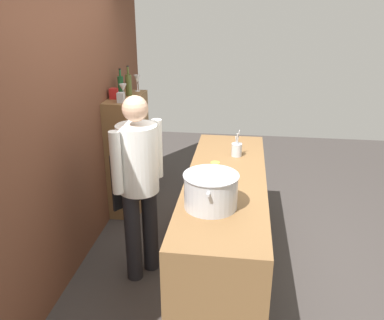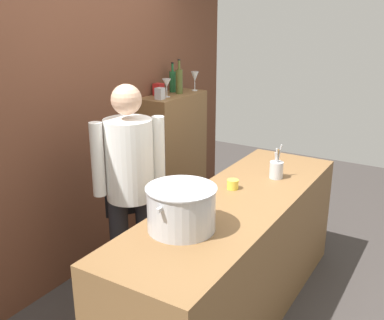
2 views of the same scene
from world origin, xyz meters
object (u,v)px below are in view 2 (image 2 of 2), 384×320
at_px(butter_jar, 233,184).
at_px(wine_bottle_olive, 179,81).
at_px(wine_glass_wide, 167,84).
at_px(stockpot_large, 181,208).
at_px(chef, 130,181).
at_px(wine_glass_tall, 195,77).
at_px(wine_bottle_green, 173,81).
at_px(spice_tin_red, 158,89).
at_px(utensil_crock, 276,169).
at_px(spice_tin_silver, 160,94).

relative_size(butter_jar, wine_bottle_olive, 0.25).
bearing_deg(wine_glass_wide, stockpot_large, -143.11).
bearing_deg(stockpot_large, wine_glass_wide, 36.89).
height_order(butter_jar, wine_bottle_olive, wine_bottle_olive).
bearing_deg(chef, wine_glass_wide, -123.78).
bearing_deg(wine_glass_tall, wine_bottle_green, 143.13).
bearing_deg(wine_glass_wide, spice_tin_red, 74.55).
xyz_separation_m(butter_jar, wine_bottle_olive, (0.93, 1.05, 0.55)).
bearing_deg(utensil_crock, chef, 133.93).
distance_m(utensil_crock, wine_bottle_olive, 1.45).
bearing_deg(wine_glass_wide, wine_glass_tall, -4.65).
bearing_deg(spice_tin_silver, butter_jar, -119.44).
bearing_deg(wine_bottle_olive, spice_tin_red, 146.36).
height_order(stockpot_large, wine_glass_tall, wine_glass_tall).
bearing_deg(utensil_crock, butter_jar, 153.73).
distance_m(chef, wine_glass_tall, 1.69).
bearing_deg(spice_tin_silver, wine_glass_wide, 4.79).
height_order(chef, wine_bottle_olive, wine_bottle_olive).
relative_size(spice_tin_silver, spice_tin_red, 0.93).
xyz_separation_m(utensil_crock, wine_bottle_green, (0.60, 1.34, 0.49)).
distance_m(butter_jar, wine_bottle_olive, 1.50).
bearing_deg(butter_jar, wine_glass_wide, 55.86).
distance_m(wine_glass_wide, spice_tin_red, 0.14).
height_order(chef, spice_tin_red, chef).
xyz_separation_m(chef, wine_bottle_green, (1.37, 0.54, 0.50)).
xyz_separation_m(chef, wine_glass_wide, (1.11, 0.44, 0.52)).
bearing_deg(chef, butter_jar, 157.75).
xyz_separation_m(chef, butter_jar, (0.40, -0.62, -0.03)).
bearing_deg(spice_tin_silver, wine_bottle_green, 16.81).
distance_m(butter_jar, wine_glass_tall, 1.64).
height_order(utensil_crock, wine_bottle_olive, wine_bottle_olive).
bearing_deg(butter_jar, stockpot_large, -178.20).
height_order(wine_glass_wide, spice_tin_red, wine_glass_wide).
xyz_separation_m(stockpot_large, butter_jar, (0.72, 0.02, -0.10)).
bearing_deg(wine_bottle_green, butter_jar, -129.97).
xyz_separation_m(wine_glass_tall, wine_glass_wide, (-0.45, 0.04, -0.01)).
bearing_deg(stockpot_large, spice_tin_silver, 39.17).
distance_m(butter_jar, spice_tin_silver, 1.29).
bearing_deg(stockpot_large, wine_bottle_green, 34.94).
distance_m(utensil_crock, wine_glass_wide, 1.38).
bearing_deg(wine_bottle_green, spice_tin_silver, -163.19).
bearing_deg(butter_jar, wine_glass_tall, 41.26).
distance_m(wine_bottle_olive, spice_tin_silver, 0.35).
distance_m(wine_bottle_olive, wine_bottle_green, 0.12).
xyz_separation_m(butter_jar, spice_tin_silver, (0.59, 1.04, 0.47)).
bearing_deg(wine_glass_wide, wine_bottle_olive, -0.38).
bearing_deg(spice_tin_silver, stockpot_large, -140.83).
distance_m(chef, spice_tin_red, 1.35).
bearing_deg(wine_glass_tall, spice_tin_red, 159.52).
height_order(wine_bottle_green, wine_glass_tall, wine_bottle_green).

